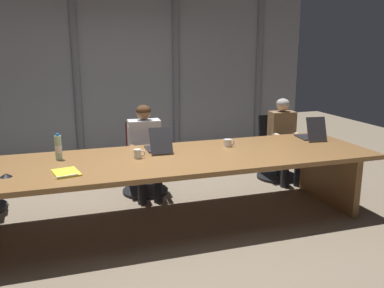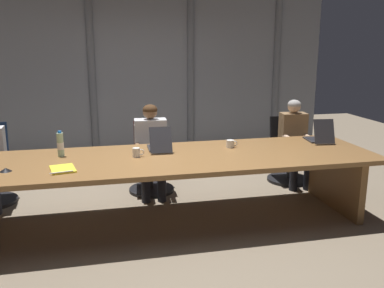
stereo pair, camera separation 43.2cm
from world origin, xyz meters
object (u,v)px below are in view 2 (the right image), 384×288
(office_chair_center, at_px, (288,157))
(person_center, at_px, (295,138))
(coffee_mug_far, at_px, (231,144))
(coffee_mug_near, at_px, (137,152))
(conference_mic_left_side, at_px, (6,170))
(spiral_notepad, at_px, (63,169))
(water_bottle_primary, at_px, (60,145))
(office_chair_left_mid, at_px, (151,165))
(laptop_center, at_px, (319,137))
(laptop_left_mid, at_px, (159,145))
(person_left_mid, at_px, (151,144))

(office_chair_center, bearing_deg, person_center, 6.22)
(office_chair_center, height_order, coffee_mug_far, office_chair_center)
(coffee_mug_near, distance_m, conference_mic_left_side, 1.28)
(person_center, height_order, spiral_notepad, person_center)
(office_chair_center, height_order, water_bottle_primary, water_bottle_primary)
(water_bottle_primary, bearing_deg, spiral_notepad, -84.07)
(person_center, bearing_deg, office_chair_left_mid, -89.37)
(office_chair_center, bearing_deg, conference_mic_left_side, -67.60)
(coffee_mug_far, height_order, spiral_notepad, coffee_mug_far)
(laptop_center, bearing_deg, coffee_mug_near, 103.07)
(coffee_mug_near, bearing_deg, laptop_left_mid, 41.19)
(coffee_mug_near, height_order, conference_mic_left_side, coffee_mug_near)
(coffee_mug_near, relative_size, spiral_notepad, 0.37)
(person_center, bearing_deg, office_chair_center, -170.92)
(laptop_left_mid, height_order, coffee_mug_near, laptop_left_mid)
(laptop_left_mid, height_order, water_bottle_primary, laptop_left_mid)
(coffee_mug_near, bearing_deg, office_chair_left_mid, 75.33)
(person_center, distance_m, coffee_mug_far, 1.35)
(water_bottle_primary, relative_size, conference_mic_left_side, 2.53)
(coffee_mug_near, bearing_deg, person_left_mid, 73.43)
(laptop_left_mid, relative_size, water_bottle_primary, 1.62)
(laptop_left_mid, height_order, office_chair_left_mid, laptop_left_mid)
(laptop_center, relative_size, coffee_mug_far, 3.33)
(coffee_mug_far, distance_m, conference_mic_left_side, 2.40)
(coffee_mug_near, bearing_deg, coffee_mug_far, 9.63)
(laptop_center, bearing_deg, spiral_notepad, 107.63)
(office_chair_left_mid, distance_m, coffee_mug_near, 1.15)
(office_chair_center, height_order, person_center, person_center)
(conference_mic_left_side, bearing_deg, coffee_mug_near, 11.46)
(person_left_mid, relative_size, water_bottle_primary, 4.22)
(laptop_left_mid, distance_m, person_left_mid, 0.65)
(coffee_mug_far, bearing_deg, conference_mic_left_side, -169.39)
(person_center, height_order, water_bottle_primary, person_center)
(office_chair_left_mid, relative_size, person_center, 0.78)
(laptop_center, relative_size, spiral_notepad, 1.32)
(office_chair_left_mid, xyz_separation_m, coffee_mug_far, (0.84, -0.84, 0.45))
(office_chair_left_mid, bearing_deg, office_chair_center, 94.97)
(person_center, height_order, coffee_mug_far, person_center)
(coffee_mug_near, bearing_deg, person_center, 21.00)
(coffee_mug_far, bearing_deg, water_bottle_primary, 179.52)
(laptop_left_mid, bearing_deg, spiral_notepad, 120.42)
(person_left_mid, bearing_deg, coffee_mug_far, 53.71)
(coffee_mug_far, relative_size, conference_mic_left_side, 1.23)
(water_bottle_primary, height_order, spiral_notepad, water_bottle_primary)
(person_left_mid, xyz_separation_m, spiral_notepad, (-1.00, -1.19, 0.09))
(coffee_mug_near, height_order, spiral_notepad, coffee_mug_near)
(office_chair_left_mid, bearing_deg, spiral_notepad, -31.73)
(office_chair_center, bearing_deg, office_chair_left_mid, -87.69)
(person_center, distance_m, conference_mic_left_side, 3.70)
(office_chair_center, xyz_separation_m, person_left_mid, (-1.99, -0.15, 0.32))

